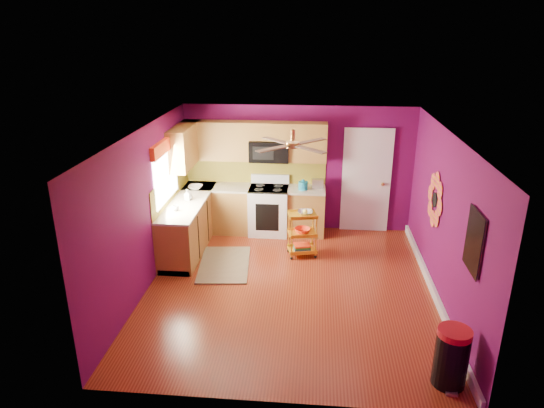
# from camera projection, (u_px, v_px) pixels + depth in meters

# --- Properties ---
(ground) EXTENTS (5.00, 5.00, 0.00)m
(ground) POSITION_uv_depth(u_px,v_px,m) (290.00, 288.00, 7.71)
(ground) COLOR maroon
(ground) RESTS_ON ground
(room_envelope) EXTENTS (4.54, 5.04, 2.52)m
(room_envelope) POSITION_uv_depth(u_px,v_px,m) (293.00, 191.00, 7.14)
(room_envelope) COLOR #5E0A49
(room_envelope) RESTS_ON ground
(lower_cabinets) EXTENTS (2.81, 2.31, 0.94)m
(lower_cabinets) POSITION_uv_depth(u_px,v_px,m) (226.00, 217.00, 9.37)
(lower_cabinets) COLOR brown
(lower_cabinets) RESTS_ON ground
(electric_range) EXTENTS (0.76, 0.66, 1.13)m
(electric_range) POSITION_uv_depth(u_px,v_px,m) (269.00, 210.00, 9.62)
(electric_range) COLOR white
(electric_range) RESTS_ON ground
(upper_cabinetry) EXTENTS (2.80, 2.30, 1.26)m
(upper_cabinetry) POSITION_uv_depth(u_px,v_px,m) (233.00, 144.00, 9.22)
(upper_cabinetry) COLOR brown
(upper_cabinetry) RESTS_ON ground
(left_window) EXTENTS (0.08, 1.35, 1.08)m
(left_window) POSITION_uv_depth(u_px,v_px,m) (165.00, 162.00, 8.27)
(left_window) COLOR white
(left_window) RESTS_ON ground
(panel_door) EXTENTS (0.95, 0.11, 2.15)m
(panel_door) POSITION_uv_depth(u_px,v_px,m) (366.00, 182.00, 9.54)
(panel_door) COLOR white
(panel_door) RESTS_ON ground
(right_wall_art) EXTENTS (0.04, 2.74, 1.04)m
(right_wall_art) POSITION_uv_depth(u_px,v_px,m) (451.00, 216.00, 6.70)
(right_wall_art) COLOR black
(right_wall_art) RESTS_ON ground
(ceiling_fan) EXTENTS (1.01, 1.01, 0.26)m
(ceiling_fan) POSITION_uv_depth(u_px,v_px,m) (293.00, 144.00, 7.10)
(ceiling_fan) COLOR #BF8C3F
(ceiling_fan) RESTS_ON ground
(shag_rug) EXTENTS (0.97, 1.45, 0.02)m
(shag_rug) POSITION_uv_depth(u_px,v_px,m) (224.00, 264.00, 8.44)
(shag_rug) COLOR black
(shag_rug) RESTS_ON ground
(rolling_cart) EXTENTS (0.56, 0.46, 0.89)m
(rolling_cart) POSITION_uv_depth(u_px,v_px,m) (303.00, 232.00, 8.65)
(rolling_cart) COLOR gold
(rolling_cart) RESTS_ON ground
(trash_can) EXTENTS (0.40, 0.43, 0.73)m
(trash_can) POSITION_uv_depth(u_px,v_px,m) (451.00, 357.00, 5.54)
(trash_can) COLOR black
(trash_can) RESTS_ON ground
(teal_kettle) EXTENTS (0.18, 0.18, 0.21)m
(teal_kettle) POSITION_uv_depth(u_px,v_px,m) (303.00, 186.00, 9.33)
(teal_kettle) COLOR teal
(teal_kettle) RESTS_ON lower_cabinets
(toaster) EXTENTS (0.22, 0.15, 0.18)m
(toaster) POSITION_uv_depth(u_px,v_px,m) (318.00, 184.00, 9.42)
(toaster) COLOR beige
(toaster) RESTS_ON lower_cabinets
(soap_bottle_a) EXTENTS (0.09, 0.10, 0.21)m
(soap_bottle_a) POSITION_uv_depth(u_px,v_px,m) (187.00, 195.00, 8.75)
(soap_bottle_a) COLOR #EA3F72
(soap_bottle_a) RESTS_ON lower_cabinets
(soap_bottle_b) EXTENTS (0.13, 0.13, 0.17)m
(soap_bottle_b) POSITION_uv_depth(u_px,v_px,m) (189.00, 195.00, 8.79)
(soap_bottle_b) COLOR white
(soap_bottle_b) RESTS_ON lower_cabinets
(counter_dish) EXTENTS (0.27, 0.27, 0.07)m
(counter_dish) POSITION_uv_depth(u_px,v_px,m) (196.00, 187.00, 9.39)
(counter_dish) COLOR white
(counter_dish) RESTS_ON lower_cabinets
(counter_cup) EXTENTS (0.11, 0.11, 0.09)m
(counter_cup) POSITION_uv_depth(u_px,v_px,m) (176.00, 208.00, 8.29)
(counter_cup) COLOR white
(counter_cup) RESTS_ON lower_cabinets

